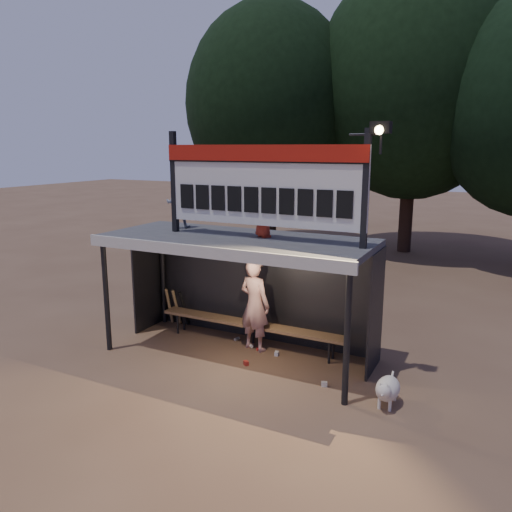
{
  "coord_description": "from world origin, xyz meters",
  "views": [
    {
      "loc": [
        4.36,
        -7.88,
        3.93
      ],
      "look_at": [
        0.2,
        0.4,
        1.9
      ],
      "focal_mm": 35.0,
      "sensor_mm": 36.0,
      "label": 1
    }
  ],
  "objects": [
    {
      "name": "dugout_shelter",
      "position": [
        0.0,
        0.24,
        1.85
      ],
      "size": [
        5.1,
        2.08,
        2.32
      ],
      "color": "#3C3C3E",
      "rests_on": "ground"
    },
    {
      "name": "ground",
      "position": [
        0.0,
        0.0,
        0.0
      ],
      "size": [
        80.0,
        80.0,
        0.0
      ],
      "primitive_type": "plane",
      "color": "brown",
      "rests_on": "ground"
    },
    {
      "name": "dog",
      "position": [
        3.0,
        -0.65,
        0.28
      ],
      "size": [
        0.36,
        0.81,
        0.49
      ],
      "color": "beige",
      "rests_on": "ground"
    },
    {
      "name": "scoreboard_assembly",
      "position": [
        0.56,
        -0.01,
        3.32
      ],
      "size": [
        4.1,
        0.27,
        1.99
      ],
      "color": "black",
      "rests_on": "dugout_shelter"
    },
    {
      "name": "player",
      "position": [
        0.17,
        0.42,
        0.92
      ],
      "size": [
        0.75,
        0.57,
        1.84
      ],
      "primitive_type": "imported",
      "rotation": [
        0.0,
        0.0,
        2.92
      ],
      "color": "silver",
      "rests_on": "ground"
    },
    {
      "name": "bench",
      "position": [
        0.0,
        0.55,
        0.43
      ],
      "size": [
        4.0,
        0.35,
        0.48
      ],
      "color": "olive",
      "rests_on": "ground"
    },
    {
      "name": "tree_left",
      "position": [
        -4.0,
        10.0,
        5.51
      ],
      "size": [
        6.46,
        6.46,
        9.27
      ],
      "color": "black",
      "rests_on": "ground"
    },
    {
      "name": "child_b",
      "position": [
        0.45,
        0.2,
        2.76
      ],
      "size": [
        0.51,
        0.48,
        0.88
      ],
      "primitive_type": "imported",
      "rotation": [
        0.0,
        0.0,
        2.47
      ],
      "color": "#AD2C1A",
      "rests_on": "dugout_shelter"
    },
    {
      "name": "tree_mid",
      "position": [
        1.0,
        11.5,
        6.17
      ],
      "size": [
        7.22,
        7.22,
        10.36
      ],
      "color": "#311D16",
      "rests_on": "ground"
    },
    {
      "name": "litter",
      "position": [
        0.51,
        0.15,
        0.04
      ],
      "size": [
        2.39,
        1.23,
        0.08
      ],
      "color": "#B1291E",
      "rests_on": "ground"
    },
    {
      "name": "child_a",
      "position": [
        -1.55,
        0.38,
        2.82
      ],
      "size": [
        0.6,
        0.54,
        1.0
      ],
      "primitive_type": "imported",
      "rotation": [
        0.0,
        0.0,
        3.56
      ],
      "color": "slate",
      "rests_on": "dugout_shelter"
    },
    {
      "name": "bats",
      "position": [
        -2.0,
        0.82,
        0.43
      ],
      "size": [
        0.48,
        0.33,
        0.84
      ],
      "color": "#9E7849",
      "rests_on": "ground"
    }
  ]
}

